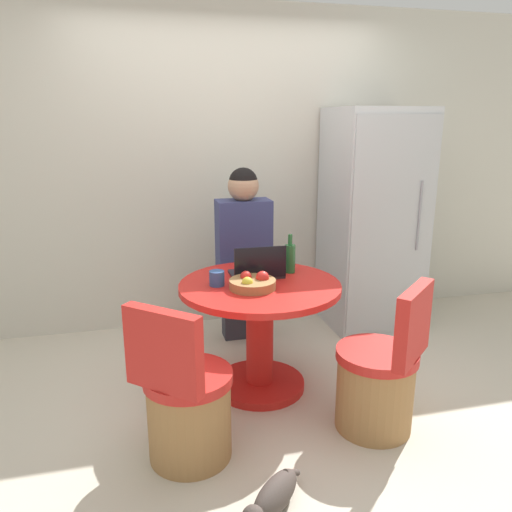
# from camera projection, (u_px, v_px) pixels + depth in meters

# --- Properties ---
(ground_plane) EXTENTS (12.00, 12.00, 0.00)m
(ground_plane) POSITION_uv_depth(u_px,v_px,m) (273.00, 399.00, 3.15)
(ground_plane) COLOR beige
(wall_back) EXTENTS (7.00, 0.06, 2.60)m
(wall_back) POSITION_uv_depth(u_px,v_px,m) (228.00, 171.00, 4.13)
(wall_back) COLOR beige
(wall_back) RESTS_ON ground_plane
(refrigerator) EXTENTS (0.72, 0.70, 1.80)m
(refrigerator) POSITION_uv_depth(u_px,v_px,m) (372.00, 220.00, 4.14)
(refrigerator) COLOR silver
(refrigerator) RESTS_ON ground_plane
(dining_table) EXTENTS (1.01, 1.01, 0.72)m
(dining_table) POSITION_uv_depth(u_px,v_px,m) (260.00, 321.00, 3.18)
(dining_table) COLOR red
(dining_table) RESTS_ON ground_plane
(chair_near_left_corner) EXTENTS (0.53, 0.53, 0.88)m
(chair_near_left_corner) POSITION_uv_depth(u_px,v_px,m) (187.00, 407.00, 2.54)
(chair_near_left_corner) COLOR #9E7042
(chair_near_left_corner) RESTS_ON ground_plane
(chair_near_right_corner) EXTENTS (0.53, 0.53, 0.88)m
(chair_near_right_corner) POSITION_uv_depth(u_px,v_px,m) (379.00, 382.00, 2.79)
(chair_near_right_corner) COLOR #9E7042
(chair_near_right_corner) RESTS_ON ground_plane
(person_seated) EXTENTS (0.40, 0.37, 1.38)m
(person_seated) POSITION_uv_depth(u_px,v_px,m) (243.00, 247.00, 3.79)
(person_seated) COLOR #2D2D38
(person_seated) RESTS_ON ground_plane
(laptop) EXTENTS (0.34, 0.23, 0.22)m
(laptop) POSITION_uv_depth(u_px,v_px,m) (257.00, 270.00, 3.22)
(laptop) COLOR #232328
(laptop) RESTS_ON dining_table
(fruit_bowl) EXTENTS (0.28, 0.28, 0.10)m
(fruit_bowl) POSITION_uv_depth(u_px,v_px,m) (253.00, 283.00, 3.01)
(fruit_bowl) COLOR olive
(fruit_bowl) RESTS_ON dining_table
(coffee_cup) EXTENTS (0.09, 0.09, 0.09)m
(coffee_cup) POSITION_uv_depth(u_px,v_px,m) (217.00, 278.00, 3.06)
(coffee_cup) COLOR #2D4C84
(coffee_cup) RESTS_ON dining_table
(bottle) EXTENTS (0.07, 0.07, 0.26)m
(bottle) POSITION_uv_depth(u_px,v_px,m) (290.00, 258.00, 3.31)
(bottle) COLOR #23602D
(bottle) RESTS_ON dining_table
(cat) EXTENTS (0.36, 0.34, 0.16)m
(cat) POSITION_uv_depth(u_px,v_px,m) (273.00, 497.00, 2.23)
(cat) COLOR #473D38
(cat) RESTS_ON ground_plane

